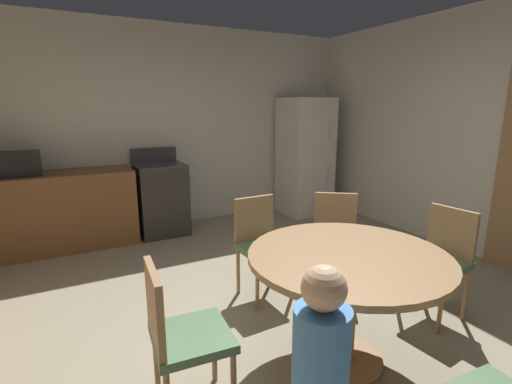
{
  "coord_description": "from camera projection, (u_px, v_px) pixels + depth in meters",
  "views": [
    {
      "loc": [
        -1.33,
        -2.06,
        1.65
      ],
      "look_at": [
        0.25,
        0.95,
        0.86
      ],
      "focal_mm": 26.16,
      "sensor_mm": 36.0,
      "label": 1
    }
  ],
  "objects": [
    {
      "name": "wall_back",
      "position": [
        167.0,
        128.0,
        5.11
      ],
      "size": [
        5.68,
        0.12,
        2.7
      ],
      "primitive_type": "cube",
      "color": "beige",
      "rests_on": "ground"
    },
    {
      "name": "dining_table",
      "position": [
        347.0,
        277.0,
        2.33
      ],
      "size": [
        1.24,
        1.24,
        0.76
      ],
      "color": "#9E754C",
      "rests_on": "ground"
    },
    {
      "name": "ground_plane",
      "position": [
        286.0,
        334.0,
        2.75
      ],
      "size": [
        14.0,
        14.0,
        0.0
      ],
      "primitive_type": "plane",
      "color": "gray"
    },
    {
      "name": "kitchen_counter",
      "position": [
        45.0,
        213.0,
        4.26
      ],
      "size": [
        1.96,
        0.6,
        0.9
      ],
      "primitive_type": "cube",
      "color": "brown",
      "rests_on": "ground"
    },
    {
      "name": "chair_north",
      "position": [
        261.0,
        240.0,
        3.25
      ],
      "size": [
        0.42,
        0.42,
        0.87
      ],
      "rotation": [
        0.0,
        0.0,
        4.75
      ],
      "color": "#9E754C",
      "rests_on": "ground"
    },
    {
      "name": "chair_east",
      "position": [
        441.0,
        256.0,
        2.92
      ],
      "size": [
        0.44,
        0.44,
        0.87
      ],
      "rotation": [
        0.0,
        0.0,
        3.24
      ],
      "color": "#9E754C",
      "rests_on": "ground"
    },
    {
      "name": "microwave",
      "position": [
        17.0,
        164.0,
        4.04
      ],
      "size": [
        0.44,
        0.32,
        0.26
      ],
      "primitive_type": "cube",
      "color": "black",
      "rests_on": "kitchen_counter"
    },
    {
      "name": "chair_west",
      "position": [
        179.0,
        332.0,
        1.94
      ],
      "size": [
        0.43,
        0.43,
        0.87
      ],
      "rotation": [
        0.0,
        0.0,
        6.21
      ],
      "color": "#9E754C",
      "rests_on": "ground"
    },
    {
      "name": "oven_range",
      "position": [
        161.0,
        198.0,
        4.86
      ],
      "size": [
        0.6,
        0.6,
        1.1
      ],
      "color": "#2D2B28",
      "rests_on": "ground"
    },
    {
      "name": "wall_right",
      "position": [
        493.0,
        134.0,
        3.94
      ],
      "size": [
        0.12,
        5.59,
        2.7
      ],
      "primitive_type": "cube",
      "color": "beige",
      "rests_on": "ground"
    },
    {
      "name": "refrigerator",
      "position": [
        305.0,
        157.0,
        5.73
      ],
      "size": [
        0.68,
        0.68,
        1.76
      ],
      "color": "silver",
      "rests_on": "ground"
    },
    {
      "name": "chair_northeast",
      "position": [
        335.0,
        235.0,
        3.37
      ],
      "size": [
        0.56,
        0.56,
        0.87
      ],
      "rotation": [
        0.0,
        0.0,
        4.09
      ],
      "color": "#9E754C",
      "rests_on": "ground"
    }
  ]
}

